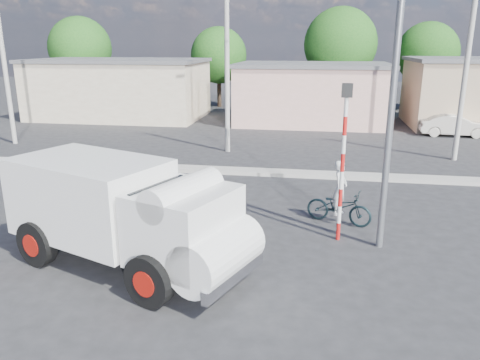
% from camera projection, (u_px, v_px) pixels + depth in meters
% --- Properties ---
extents(ground_plane, '(120.00, 120.00, 0.00)m').
position_uv_depth(ground_plane, '(216.00, 254.00, 12.35)').
color(ground_plane, '#262628').
rests_on(ground_plane, ground).
extents(median, '(40.00, 0.80, 0.16)m').
position_uv_depth(median, '(256.00, 172.00, 19.90)').
color(median, '#99968E').
rests_on(median, ground).
extents(truck, '(6.69, 4.43, 2.60)m').
position_uv_depth(truck, '(127.00, 212.00, 11.24)').
color(truck, black).
rests_on(truck, ground).
extents(bicycle, '(2.15, 1.35, 1.07)m').
position_uv_depth(bicycle, '(339.00, 207.00, 14.32)').
color(bicycle, black).
rests_on(bicycle, ground).
extents(cyclist, '(0.58, 0.71, 1.68)m').
position_uv_depth(cyclist, '(340.00, 197.00, 14.24)').
color(cyclist, white).
rests_on(cyclist, ground).
extents(car_cream, '(3.98, 1.52, 1.30)m').
position_uv_depth(car_cream, '(454.00, 125.00, 27.78)').
color(car_cream, beige).
rests_on(car_cream, ground).
extents(traffic_pole, '(0.28, 0.18, 4.36)m').
position_uv_depth(traffic_pole, '(343.00, 150.00, 12.54)').
color(traffic_pole, red).
rests_on(traffic_pole, ground).
extents(streetlight, '(2.34, 0.22, 9.00)m').
position_uv_depth(streetlight, '(389.00, 60.00, 11.44)').
color(streetlight, slate).
rests_on(streetlight, ground).
extents(building_row, '(37.80, 7.30, 4.44)m').
position_uv_depth(building_row, '(298.00, 91.00, 32.40)').
color(building_row, '#C0AF91').
rests_on(building_row, ground).
extents(tree_row, '(51.24, 7.43, 8.42)m').
position_uv_depth(tree_row, '(385.00, 48.00, 36.79)').
color(tree_row, '#38281E').
rests_on(tree_row, ground).
extents(utility_poles, '(35.40, 0.24, 8.00)m').
position_uv_depth(utility_poles, '(336.00, 71.00, 22.05)').
color(utility_poles, '#99968E').
rests_on(utility_poles, ground).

